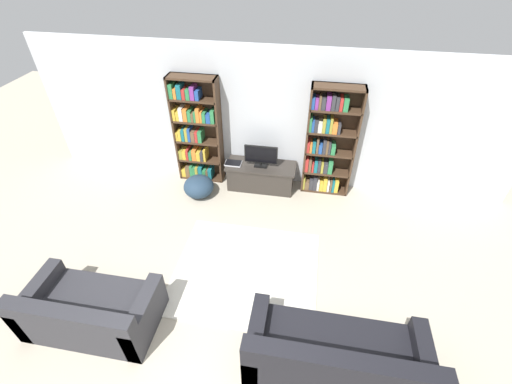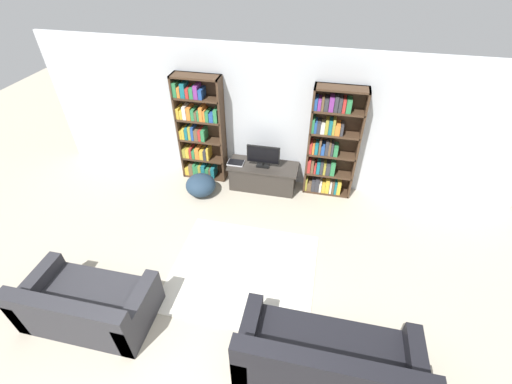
{
  "view_description": "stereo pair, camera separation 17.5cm",
  "coord_description": "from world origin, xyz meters",
  "px_view_note": "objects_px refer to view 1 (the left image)",
  "views": [
    {
      "loc": [
        0.7,
        -1.38,
        4.15
      ],
      "look_at": [
        -0.04,
        2.85,
        0.7
      ],
      "focal_mm": 24.0,
      "sensor_mm": 36.0,
      "label": 1
    },
    {
      "loc": [
        0.87,
        -1.35,
        4.15
      ],
      "look_at": [
        -0.04,
        2.85,
        0.7
      ],
      "focal_mm": 24.0,
      "sensor_mm": 36.0,
      "label": 2
    }
  ],
  "objects_px": {
    "television": "(261,156)",
    "beanbag_ottoman": "(199,187)",
    "couch_left_sectional": "(91,312)",
    "bookshelf_right": "(327,144)",
    "laptop": "(233,163)",
    "bookshelf_left": "(196,132)",
    "tv_stand": "(261,176)",
    "couch_right_sofa": "(335,359)"
  },
  "relations": [
    {
      "from": "television",
      "to": "beanbag_ottoman",
      "type": "height_order",
      "value": "television"
    },
    {
      "from": "couch_left_sectional",
      "to": "bookshelf_right",
      "type": "bearing_deg",
      "value": 50.49
    },
    {
      "from": "laptop",
      "to": "beanbag_ottoman",
      "type": "relative_size",
      "value": 0.55
    },
    {
      "from": "laptop",
      "to": "couch_left_sectional",
      "type": "distance_m",
      "value": 3.41
    },
    {
      "from": "television",
      "to": "beanbag_ottoman",
      "type": "xyz_separation_m",
      "value": [
        -1.11,
        -0.44,
        -0.53
      ]
    },
    {
      "from": "bookshelf_left",
      "to": "television",
      "type": "relative_size",
      "value": 3.39
    },
    {
      "from": "couch_left_sectional",
      "to": "beanbag_ottoman",
      "type": "relative_size",
      "value": 2.87
    },
    {
      "from": "beanbag_ottoman",
      "to": "bookshelf_left",
      "type": "bearing_deg",
      "value": 104.18
    },
    {
      "from": "bookshelf_right",
      "to": "tv_stand",
      "type": "bearing_deg",
      "value": -172.6
    },
    {
      "from": "bookshelf_right",
      "to": "laptop",
      "type": "xyz_separation_m",
      "value": [
        -1.7,
        -0.19,
        -0.48
      ]
    },
    {
      "from": "laptop",
      "to": "beanbag_ottoman",
      "type": "distance_m",
      "value": 0.79
    },
    {
      "from": "bookshelf_right",
      "to": "beanbag_ottoman",
      "type": "distance_m",
      "value": 2.49
    },
    {
      "from": "bookshelf_left",
      "to": "couch_right_sofa",
      "type": "bearing_deg",
      "value": -52.8
    },
    {
      "from": "bookshelf_left",
      "to": "couch_right_sofa",
      "type": "xyz_separation_m",
      "value": [
        2.66,
        -3.5,
        -0.71
      ]
    },
    {
      "from": "bookshelf_left",
      "to": "tv_stand",
      "type": "distance_m",
      "value": 1.48
    },
    {
      "from": "bookshelf_left",
      "to": "beanbag_ottoman",
      "type": "bearing_deg",
      "value": -75.82
    },
    {
      "from": "tv_stand",
      "to": "television",
      "type": "height_order",
      "value": "television"
    },
    {
      "from": "bookshelf_right",
      "to": "tv_stand",
      "type": "height_order",
      "value": "bookshelf_right"
    },
    {
      "from": "beanbag_ottoman",
      "to": "tv_stand",
      "type": "bearing_deg",
      "value": 22.43
    },
    {
      "from": "bookshelf_right",
      "to": "couch_left_sectional",
      "type": "relative_size",
      "value": 1.29
    },
    {
      "from": "couch_right_sofa",
      "to": "beanbag_ottoman",
      "type": "xyz_separation_m",
      "value": [
        -2.5,
        2.89,
        -0.1
      ]
    },
    {
      "from": "beanbag_ottoman",
      "to": "couch_left_sectional",
      "type": "bearing_deg",
      "value": -100.7
    },
    {
      "from": "tv_stand",
      "to": "beanbag_ottoman",
      "type": "distance_m",
      "value": 1.2
    },
    {
      "from": "tv_stand",
      "to": "laptop",
      "type": "height_order",
      "value": "laptop"
    },
    {
      "from": "bookshelf_left",
      "to": "laptop",
      "type": "height_order",
      "value": "bookshelf_left"
    },
    {
      "from": "bookshelf_right",
      "to": "beanbag_ottoman",
      "type": "relative_size",
      "value": 3.7
    },
    {
      "from": "bookshelf_left",
      "to": "couch_right_sofa",
      "type": "height_order",
      "value": "bookshelf_left"
    },
    {
      "from": "couch_left_sectional",
      "to": "bookshelf_left",
      "type": "bearing_deg",
      "value": 83.72
    },
    {
      "from": "bookshelf_right",
      "to": "laptop",
      "type": "distance_m",
      "value": 1.77
    },
    {
      "from": "television",
      "to": "beanbag_ottoman",
      "type": "relative_size",
      "value": 1.09
    },
    {
      "from": "couch_right_sofa",
      "to": "laptop",
      "type": "bearing_deg",
      "value": 120.08
    },
    {
      "from": "laptop",
      "to": "beanbag_ottoman",
      "type": "xyz_separation_m",
      "value": [
        -0.59,
        -0.42,
        -0.32
      ]
    },
    {
      "from": "bookshelf_left",
      "to": "beanbag_ottoman",
      "type": "height_order",
      "value": "bookshelf_left"
    },
    {
      "from": "tv_stand",
      "to": "beanbag_ottoman",
      "type": "bearing_deg",
      "value": -157.57
    },
    {
      "from": "bookshelf_left",
      "to": "television",
      "type": "distance_m",
      "value": 1.31
    },
    {
      "from": "bookshelf_left",
      "to": "laptop",
      "type": "relative_size",
      "value": 6.73
    },
    {
      "from": "couch_left_sectional",
      "to": "couch_right_sofa",
      "type": "height_order",
      "value": "couch_right_sofa"
    },
    {
      "from": "bookshelf_left",
      "to": "bookshelf_right",
      "type": "bearing_deg",
      "value": 0.02
    },
    {
      "from": "laptop",
      "to": "couch_left_sectional",
      "type": "xyz_separation_m",
      "value": [
        -1.12,
        -3.22,
        -0.26
      ]
    },
    {
      "from": "couch_left_sectional",
      "to": "beanbag_ottoman",
      "type": "distance_m",
      "value": 2.85
    },
    {
      "from": "television",
      "to": "tv_stand",
      "type": "bearing_deg",
      "value": 90.0
    },
    {
      "from": "bookshelf_right",
      "to": "couch_left_sectional",
      "type": "height_order",
      "value": "bookshelf_right"
    }
  ]
}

